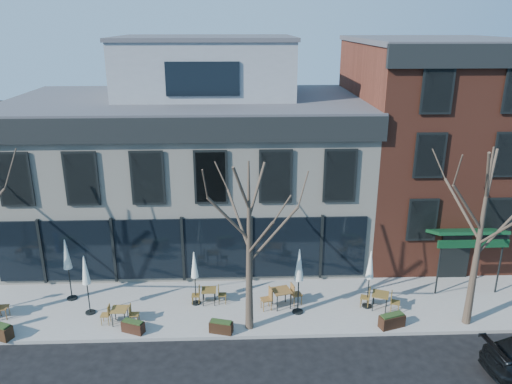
{
  "coord_description": "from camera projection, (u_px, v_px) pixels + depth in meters",
  "views": [
    {
      "loc": [
        2.59,
        -21.34,
        12.0
      ],
      "look_at": [
        3.5,
        2.0,
        3.96
      ],
      "focal_mm": 35.0,
      "sensor_mm": 36.0,
      "label": 1
    }
  ],
  "objects": [
    {
      "name": "ground",
      "position": [
        185.0,
        284.0,
        23.98
      ],
      "size": [
        120.0,
        120.0,
        0.0
      ],
      "primitive_type": "plane",
      "color": "black",
      "rests_on": "ground"
    },
    {
      "name": "sidewalk_front",
      "position": [
        254.0,
        306.0,
        22.04
      ],
      "size": [
        33.5,
        4.7,
        0.15
      ],
      "primitive_type": "cube",
      "color": "gray",
      "rests_on": "ground"
    },
    {
      "name": "sidewalk_side",
      "position": [
        2.0,
        236.0,
        29.21
      ],
      "size": [
        4.5,
        12.0,
        0.15
      ],
      "primitive_type": "cube",
      "color": "gray",
      "rests_on": "ground"
    },
    {
      "name": "corner_building",
      "position": [
        191.0,
        161.0,
        27.23
      ],
      "size": [
        18.39,
        10.39,
        11.1
      ],
      "color": "beige",
      "rests_on": "ground"
    },
    {
      "name": "red_brick_building",
      "position": [
        427.0,
        143.0,
        27.33
      ],
      "size": [
        8.2,
        11.78,
        11.18
      ],
      "color": "brown",
      "rests_on": "ground"
    },
    {
      "name": "tree_mid",
      "position": [
        249.0,
        246.0,
        19.16
      ],
      "size": [
        3.5,
        3.55,
        7.04
      ],
      "color": "#382B21",
      "rests_on": "sidewalk_front"
    },
    {
      "name": "tree_right",
      "position": [
        480.0,
        237.0,
        19.42
      ],
      "size": [
        3.72,
        3.77,
        7.48
      ],
      "color": "#382B21",
      "rests_on": "sidewalk_front"
    },
    {
      "name": "cafe_set_2",
      "position": [
        120.0,
        314.0,
        20.48
      ],
      "size": [
        1.59,
        0.65,
        0.84
      ],
      "color": "brown",
      "rests_on": "sidewalk_front"
    },
    {
      "name": "cafe_set_3",
      "position": [
        209.0,
        295.0,
        21.97
      ],
      "size": [
        1.56,
        0.63,
        0.83
      ],
      "color": "brown",
      "rests_on": "sidewalk_front"
    },
    {
      "name": "cafe_set_4",
      "position": [
        281.0,
        296.0,
        21.67
      ],
      "size": [
        1.94,
        0.96,
        1.0
      ],
      "color": "brown",
      "rests_on": "sidewalk_front"
    },
    {
      "name": "cafe_set_5",
      "position": [
        380.0,
        299.0,
        21.51
      ],
      "size": [
        1.75,
        1.0,
        0.9
      ],
      "color": "brown",
      "rests_on": "sidewalk_front"
    },
    {
      "name": "umbrella_0",
      "position": [
        67.0,
        258.0,
        21.78
      ],
      "size": [
        0.47,
        0.47,
        2.91
      ],
      "color": "black",
      "rests_on": "sidewalk_front"
    },
    {
      "name": "umbrella_1",
      "position": [
        86.0,
        273.0,
        20.73
      ],
      "size": [
        0.43,
        0.43,
        2.7
      ],
      "color": "black",
      "rests_on": "sidewalk_front"
    },
    {
      "name": "umbrella_2",
      "position": [
        194.0,
        268.0,
        21.48
      ],
      "size": [
        0.4,
        0.4,
        2.52
      ],
      "color": "black",
      "rests_on": "sidewalk_front"
    },
    {
      "name": "umbrella_3",
      "position": [
        299.0,
        268.0,
        20.72
      ],
      "size": [
        0.48,
        0.48,
        2.97
      ],
      "color": "black",
      "rests_on": "sidewalk_front"
    },
    {
      "name": "umbrella_4",
      "position": [
        370.0,
        268.0,
        21.21
      ],
      "size": [
        0.43,
        0.43,
        2.68
      ],
      "color": "black",
      "rests_on": "sidewalk_front"
    },
    {
      "name": "planter_1",
      "position": [
        133.0,
        326.0,
        19.97
      ],
      "size": [
        0.98,
        0.68,
        0.51
      ],
      "color": "black",
      "rests_on": "sidewalk_front"
    },
    {
      "name": "planter_2",
      "position": [
        221.0,
        327.0,
        19.94
      ],
      "size": [
        0.99,
        0.61,
        0.52
      ],
      "color": "black",
      "rests_on": "sidewalk_front"
    },
    {
      "name": "planter_3",
      "position": [
        392.0,
        321.0,
        20.3
      ],
      "size": [
        1.13,
        0.73,
        0.59
      ],
      "color": "black",
      "rests_on": "sidewalk_front"
    }
  ]
}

